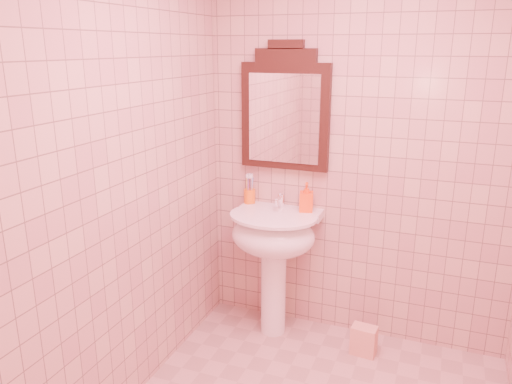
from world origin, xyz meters
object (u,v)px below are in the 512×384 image
at_px(pedestal_sink, 273,243).
at_px(soap_dispenser, 306,197).
at_px(toothbrush_cup, 250,196).
at_px(mirror, 285,111).
at_px(towel, 364,340).

bearing_deg(pedestal_sink, soap_dispenser, 38.28).
bearing_deg(pedestal_sink, toothbrush_cup, 143.98).
bearing_deg(mirror, pedestal_sink, -90.00).
height_order(mirror, soap_dispenser, mirror).
bearing_deg(pedestal_sink, mirror, 90.00).
height_order(pedestal_sink, soap_dispenser, soap_dispenser).
bearing_deg(soap_dispenser, toothbrush_cup, 161.96).
distance_m(pedestal_sink, toothbrush_cup, 0.39).
bearing_deg(soap_dispenser, mirror, 147.67).
bearing_deg(towel, pedestal_sink, 176.78).
bearing_deg(towel, soap_dispenser, 158.96).
height_order(toothbrush_cup, soap_dispenser, soap_dispenser).
distance_m(pedestal_sink, soap_dispenser, 0.37).
xyz_separation_m(mirror, towel, (0.63, -0.24, -1.41)).
bearing_deg(soap_dispenser, pedestal_sink, -155.04).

